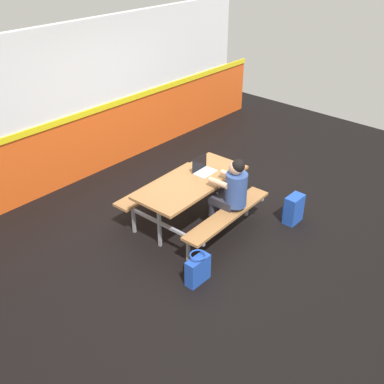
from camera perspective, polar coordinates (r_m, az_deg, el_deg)
ground_plane at (r=7.11m, az=2.03°, el=-2.72°), size 10.00×10.00×0.02m
accent_backdrop at (r=8.13m, az=-11.10°, el=11.12°), size 8.00×0.14×2.60m
picnic_table_main at (r=6.55m, az=-0.00°, el=0.17°), size 1.79×1.62×0.74m
student_nearer at (r=6.32m, az=4.91°, el=0.20°), size 0.37×0.53×1.21m
laptop_silver at (r=6.67m, az=1.39°, el=2.87°), size 0.33×0.23×0.22m
backpack_dark at (r=6.96m, az=12.49°, el=-2.10°), size 0.30×0.22×0.44m
tote_bag_bright at (r=5.74m, az=0.73°, el=-9.62°), size 0.34×0.21×0.43m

